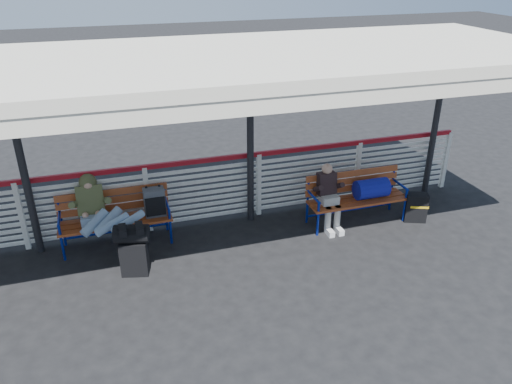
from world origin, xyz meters
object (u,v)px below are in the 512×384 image
object	(u,v)px
companion_person	(329,196)
suitcase_side	(416,207)
traveler_man	(105,216)
luggage_stack	(133,248)
bench_left	(128,209)
bench_right	(364,191)

from	to	relation	value
companion_person	suitcase_side	bearing A→B (deg)	-10.54
traveler_man	suitcase_side	distance (m)	5.38
traveler_man	luggage_stack	bearing A→B (deg)	-61.29
bench_left	suitcase_side	size ratio (longest dim) A/B	3.37
bench_right	suitcase_side	xyz separation A→B (m)	(0.92, -0.30, -0.33)
bench_left	companion_person	distance (m)	3.41
companion_person	bench_left	bearing A→B (deg)	171.25
bench_right	traveler_man	world-z (taller)	traveler_man
companion_person	suitcase_side	size ratio (longest dim) A/B	2.14
bench_right	bench_left	bearing A→B (deg)	172.77
luggage_stack	traveler_man	size ratio (longest dim) A/B	0.54
bench_right	traveler_man	distance (m)	4.43
bench_right	companion_person	xyz separation A→B (m)	(-0.68, -0.01, -0.00)
bench_left	traveler_man	distance (m)	0.52
bench_left	suitcase_side	xyz separation A→B (m)	(4.97, -0.82, -0.34)
luggage_stack	suitcase_side	distance (m)	5.00
traveler_man	suitcase_side	world-z (taller)	traveler_man
luggage_stack	companion_person	distance (m)	3.43
traveler_man	companion_person	distance (m)	3.75
traveler_man	companion_person	xyz separation A→B (m)	(3.74, -0.18, -0.11)
luggage_stack	suitcase_side	xyz separation A→B (m)	(5.00, 0.16, -0.19)
luggage_stack	bench_left	distance (m)	0.99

